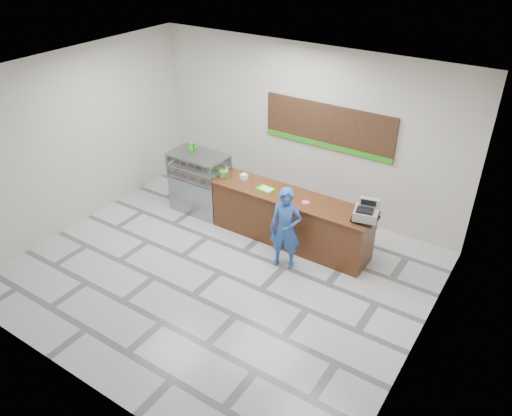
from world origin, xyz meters
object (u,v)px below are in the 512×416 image
Objects in this scene: cash_register at (366,213)px; serving_tray at (265,189)px; sales_counter at (290,219)px; display_case at (200,182)px; customer at (286,229)px.

cash_register is 2.05m from serving_tray.
sales_counter is 2.23m from display_case.
serving_tray is at bearing 167.10° from cash_register.
customer is (0.84, -0.65, -0.25)m from serving_tray.
serving_tray is at bearing -175.14° from sales_counter.
customer is (0.30, -0.70, 0.27)m from sales_counter.
display_case is 0.84× the size of customer.
serving_tray is 1.09m from customer.
customer reaches higher than cash_register.
serving_tray is at bearing -1.57° from display_case.
display_case is at bearing -176.10° from serving_tray.
cash_register is at bearing -0.42° from display_case.
display_case reaches higher than serving_tray.
cash_register is (3.72, -0.03, 0.50)m from display_case.
sales_counter is at bearing 98.65° from customer.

